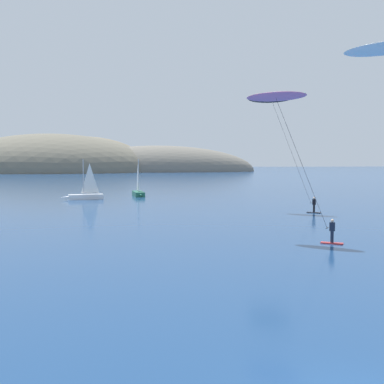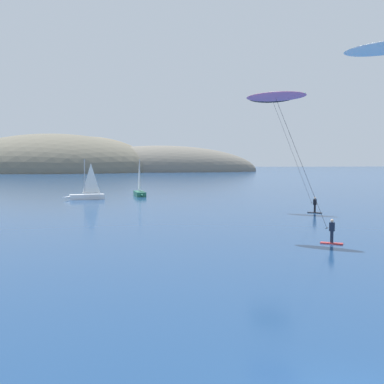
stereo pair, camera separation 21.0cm
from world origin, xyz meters
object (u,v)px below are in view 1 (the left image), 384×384
Objects in this scene: kitesurfer_pink at (281,110)px; kitesurfer_black at (274,106)px; sailboat_near at (84,195)px; sailboat_far at (139,192)px.

kitesurfer_black is (4.77, 18.40, 2.33)m from kitesurfer_pink.
sailboat_near is at bearing 116.72° from kitesurfer_pink.
sailboat_near is 9.20m from sailboat_far.
kitesurfer_pink is 19.15m from kitesurfer_black.
kitesurfer_pink is (10.13, -40.50, 8.67)m from sailboat_far.
sailboat_near is 40.80m from kitesurfer_pink.
kitesurfer_pink reaches higher than sailboat_near.
sailboat_far is 42.64m from kitesurfer_pink.
kitesurfer_black is at bearing 75.48° from kitesurfer_pink.
kitesurfer_pink is (17.93, -35.62, 8.67)m from sailboat_near.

